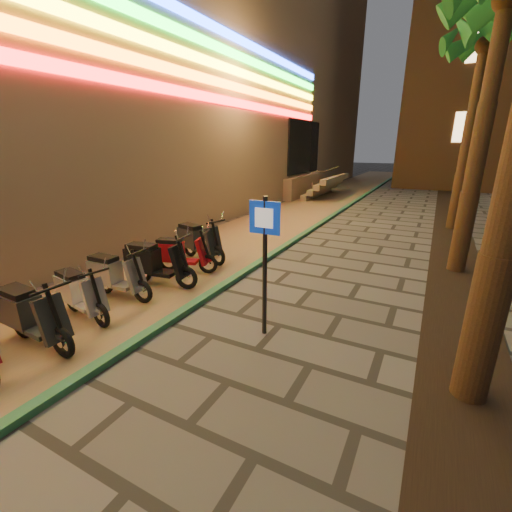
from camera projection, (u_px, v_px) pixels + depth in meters
The scene contains 13 objects.
ground at pixel (133, 401), 4.14m from camera, with size 120.00×120.00×0.00m, color #474442.
parking_strip at pixel (277, 222), 13.71m from camera, with size 3.40×60.00×0.01m, color #8C7251.
green_curb at pixel (318, 225), 12.95m from camera, with size 0.18×60.00×0.10m, color #296D46.
planting_strip at pixel (458, 301), 6.77m from camera, with size 1.20×40.00×0.02m, color black.
mall_building at pixel (45, 49), 17.08m from camera, with size 24.23×44.00×15.00m.
palm_d at pixel (485, 46), 10.82m from camera, with size 2.97×3.02×7.16m.
pedestrian_sign at pixel (265, 249), 5.19m from camera, with size 0.50×0.09×2.25m.
scooter_4 at pixel (30, 315), 5.21m from camera, with size 1.61×0.56×1.14m.
scooter_5 at pixel (78, 293), 6.08m from camera, with size 1.47×0.62×1.04m.
scooter_6 at pixel (114, 275), 6.87m from camera, with size 1.53×0.54×1.08m.
scooter_7 at pixel (153, 262), 7.44m from camera, with size 1.69×0.70×1.19m.
scooter_8 at pixel (179, 254), 8.24m from camera, with size 1.49×0.80×1.06m.
scooter_9 at pixel (197, 240), 9.13m from camera, with size 1.70×0.83×1.20m.
Camera 1 is at (2.90, -2.31, 2.96)m, focal length 24.00 mm.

